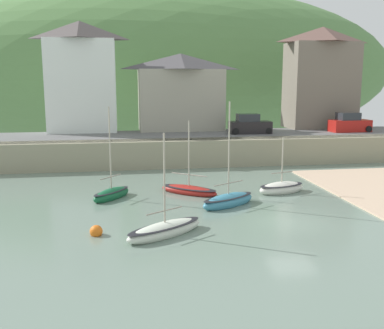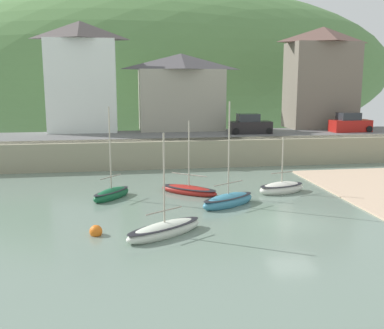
{
  "view_description": "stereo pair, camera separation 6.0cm",
  "coord_description": "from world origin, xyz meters",
  "px_view_note": "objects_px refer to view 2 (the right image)",
  "views": [
    {
      "loc": [
        -9.01,
        -22.09,
        7.47
      ],
      "look_at": [
        -4.48,
        6.55,
        2.09
      ],
      "focal_mm": 41.99,
      "sensor_mm": 36.0,
      "label": 1
    },
    {
      "loc": [
        -8.95,
        -22.09,
        7.47
      ],
      "look_at": [
        -4.48,
        6.55,
        2.09
      ],
      "focal_mm": 41.99,
      "sensor_mm": 36.0,
      "label": 2
    }
  ],
  "objects_px": {
    "parked_car_by_wall": "(350,124)",
    "dinghy_open_wooden": "(165,230)",
    "waterfront_building_right": "(321,77)",
    "sailboat_nearest_shore": "(189,190)",
    "waterfront_building_left": "(82,76)",
    "waterfront_building_centre": "(181,92)",
    "mooring_buoy": "(96,231)",
    "sailboat_white_hull": "(281,188)",
    "fishing_boat_green": "(228,201)",
    "parked_car_near_slipway": "(250,125)",
    "motorboat_with_cabin": "(112,194)"
  },
  "relations": [
    {
      "from": "waterfront_building_left",
      "to": "fishing_boat_green",
      "type": "height_order",
      "value": "waterfront_building_left"
    },
    {
      "from": "fishing_boat_green",
      "to": "parked_car_by_wall",
      "type": "relative_size",
      "value": 1.56
    },
    {
      "from": "waterfront_building_centre",
      "to": "dinghy_open_wooden",
      "type": "xyz_separation_m",
      "value": [
        -4.3,
        -26.22,
        -6.14
      ]
    },
    {
      "from": "dinghy_open_wooden",
      "to": "fishing_boat_green",
      "type": "relative_size",
      "value": 0.81
    },
    {
      "from": "sailboat_nearest_shore",
      "to": "mooring_buoy",
      "type": "height_order",
      "value": "sailboat_nearest_shore"
    },
    {
      "from": "dinghy_open_wooden",
      "to": "waterfront_building_right",
      "type": "bearing_deg",
      "value": 19.72
    },
    {
      "from": "waterfront_building_right",
      "to": "parked_car_by_wall",
      "type": "relative_size",
      "value": 2.59
    },
    {
      "from": "waterfront_building_centre",
      "to": "waterfront_building_right",
      "type": "distance_m",
      "value": 15.61
    },
    {
      "from": "waterfront_building_left",
      "to": "waterfront_building_centre",
      "type": "bearing_deg",
      "value": 0.0
    },
    {
      "from": "waterfront_building_centre",
      "to": "fishing_boat_green",
      "type": "distance_m",
      "value": 22.33
    },
    {
      "from": "sailboat_nearest_shore",
      "to": "fishing_boat_green",
      "type": "xyz_separation_m",
      "value": [
        1.92,
        -3.38,
        0.08
      ]
    },
    {
      "from": "motorboat_with_cabin",
      "to": "dinghy_open_wooden",
      "type": "bearing_deg",
      "value": -120.99
    },
    {
      "from": "sailboat_nearest_shore",
      "to": "mooring_buoy",
      "type": "xyz_separation_m",
      "value": [
        -5.77,
        -7.57,
        -0.05
      ]
    },
    {
      "from": "waterfront_building_right",
      "to": "fishing_boat_green",
      "type": "xyz_separation_m",
      "value": [
        -15.49,
        -21.48,
        -7.58
      ]
    },
    {
      "from": "sailboat_white_hull",
      "to": "motorboat_with_cabin",
      "type": "distance_m",
      "value": 11.44
    },
    {
      "from": "parked_car_near_slipway",
      "to": "motorboat_with_cabin",
      "type": "bearing_deg",
      "value": -131.43
    },
    {
      "from": "waterfront_building_right",
      "to": "motorboat_with_cabin",
      "type": "relative_size",
      "value": 1.77
    },
    {
      "from": "sailboat_nearest_shore",
      "to": "mooring_buoy",
      "type": "distance_m",
      "value": 9.52
    },
    {
      "from": "parked_car_by_wall",
      "to": "sailboat_nearest_shore",
      "type": "bearing_deg",
      "value": -147.69
    },
    {
      "from": "waterfront_building_centre",
      "to": "mooring_buoy",
      "type": "distance_m",
      "value": 27.5
    },
    {
      "from": "sailboat_nearest_shore",
      "to": "dinghy_open_wooden",
      "type": "bearing_deg",
      "value": -67.75
    },
    {
      "from": "waterfront_building_right",
      "to": "sailboat_nearest_shore",
      "type": "bearing_deg",
      "value": -133.88
    },
    {
      "from": "waterfront_building_centre",
      "to": "waterfront_building_right",
      "type": "bearing_deg",
      "value": 0.0
    },
    {
      "from": "waterfront_building_left",
      "to": "waterfront_building_centre",
      "type": "relative_size",
      "value": 1.21
    },
    {
      "from": "waterfront_building_right",
      "to": "motorboat_with_cabin",
      "type": "distance_m",
      "value": 30.23
    },
    {
      "from": "sailboat_white_hull",
      "to": "parked_car_by_wall",
      "type": "relative_size",
      "value": 0.96
    },
    {
      "from": "parked_car_by_wall",
      "to": "parked_car_near_slipway",
      "type": "bearing_deg",
      "value": 176.28
    },
    {
      "from": "waterfront_building_right",
      "to": "waterfront_building_left",
      "type": "bearing_deg",
      "value": 180.0
    },
    {
      "from": "fishing_boat_green",
      "to": "waterfront_building_right",
      "type": "bearing_deg",
      "value": 23.13
    },
    {
      "from": "waterfront_building_centre",
      "to": "waterfront_building_right",
      "type": "relative_size",
      "value": 0.83
    },
    {
      "from": "parked_car_near_slipway",
      "to": "parked_car_by_wall",
      "type": "relative_size",
      "value": 0.99
    },
    {
      "from": "mooring_buoy",
      "to": "parked_car_near_slipway",
      "type": "bearing_deg",
      "value": 56.73
    },
    {
      "from": "sailboat_nearest_shore",
      "to": "sailboat_white_hull",
      "type": "bearing_deg",
      "value": 32.45
    },
    {
      "from": "waterfront_building_centre",
      "to": "sailboat_white_hull",
      "type": "bearing_deg",
      "value": -76.79
    },
    {
      "from": "parked_car_by_wall",
      "to": "dinghy_open_wooden",
      "type": "bearing_deg",
      "value": -137.91
    },
    {
      "from": "dinghy_open_wooden",
      "to": "fishing_boat_green",
      "type": "xyz_separation_m",
      "value": [
        4.34,
        4.74,
        0.04
      ]
    },
    {
      "from": "waterfront_building_centre",
      "to": "sailboat_white_hull",
      "type": "relative_size",
      "value": 2.25
    },
    {
      "from": "waterfront_building_left",
      "to": "parked_car_by_wall",
      "type": "height_order",
      "value": "waterfront_building_left"
    },
    {
      "from": "fishing_boat_green",
      "to": "parked_car_near_slipway",
      "type": "distance_m",
      "value": 18.31
    },
    {
      "from": "sailboat_nearest_shore",
      "to": "parked_car_by_wall",
      "type": "height_order",
      "value": "sailboat_nearest_shore"
    },
    {
      "from": "waterfront_building_right",
      "to": "sailboat_white_hull",
      "type": "distance_m",
      "value": 23.13
    },
    {
      "from": "waterfront_building_right",
      "to": "waterfront_building_centre",
      "type": "bearing_deg",
      "value": 180.0
    },
    {
      "from": "parked_car_near_slipway",
      "to": "waterfront_building_centre",
      "type": "bearing_deg",
      "value": 145.98
    },
    {
      "from": "sailboat_white_hull",
      "to": "parked_car_by_wall",
      "type": "bearing_deg",
      "value": 32.11
    },
    {
      "from": "sailboat_white_hull",
      "to": "dinghy_open_wooden",
      "type": "distance_m",
      "value": 11.44
    },
    {
      "from": "waterfront_building_left",
      "to": "fishing_boat_green",
      "type": "distance_m",
      "value": 24.96
    },
    {
      "from": "sailboat_white_hull",
      "to": "mooring_buoy",
      "type": "height_order",
      "value": "sailboat_white_hull"
    },
    {
      "from": "parked_car_near_slipway",
      "to": "mooring_buoy",
      "type": "xyz_separation_m",
      "value": [
        -13.89,
        -21.17,
        -3.01
      ]
    },
    {
      "from": "waterfront_building_centre",
      "to": "sailboat_nearest_shore",
      "type": "bearing_deg",
      "value": -95.91
    },
    {
      "from": "waterfront_building_left",
      "to": "motorboat_with_cabin",
      "type": "xyz_separation_m",
      "value": [
        3.08,
        -18.63,
        -7.66
      ]
    }
  ]
}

